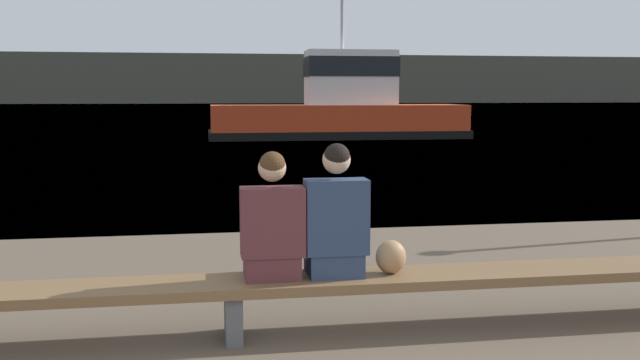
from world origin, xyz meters
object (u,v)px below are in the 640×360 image
(bench_main, at_px, (233,290))
(person_left, at_px, (272,226))
(tugboat_red, at_px, (342,111))
(person_right, at_px, (336,221))
(shopping_bag, at_px, (391,257))

(bench_main, height_order, person_left, person_left)
(bench_main, relative_size, tugboat_red, 0.86)
(bench_main, distance_m, person_left, 0.54)
(bench_main, distance_m, person_right, 0.90)
(person_right, height_order, tugboat_red, tugboat_red)
(tugboat_red, bearing_deg, person_left, 167.95)
(shopping_bag, bearing_deg, person_left, -179.46)
(shopping_bag, height_order, tugboat_red, tugboat_red)
(person_left, bearing_deg, tugboat_red, 77.60)
(person_left, xyz_separation_m, person_right, (0.47, -0.00, 0.03))
(bench_main, distance_m, shopping_bag, 1.20)
(bench_main, bearing_deg, shopping_bag, 0.80)
(person_left, bearing_deg, person_right, -0.21)
(person_right, bearing_deg, tugboat_red, 78.72)
(person_right, xyz_separation_m, tugboat_red, (4.54, 22.78, 0.24))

